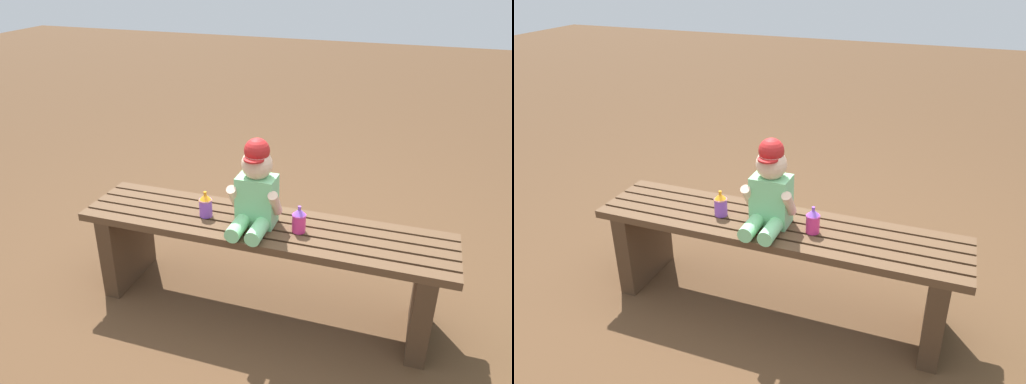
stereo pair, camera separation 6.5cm
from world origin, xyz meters
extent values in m
plane|color=#4C331E|center=(0.00, 0.00, 0.00)|extent=(16.00, 16.00, 0.00)
cube|color=#513823|center=(0.00, -0.16, 0.44)|extent=(1.70, 0.06, 0.04)
cube|color=#513823|center=(0.00, -0.08, 0.44)|extent=(1.70, 0.06, 0.04)
cube|color=#513823|center=(0.00, 0.00, 0.44)|extent=(1.70, 0.06, 0.04)
cube|color=#513823|center=(0.00, 0.08, 0.44)|extent=(1.70, 0.06, 0.04)
cube|color=#513823|center=(0.00, 0.16, 0.44)|extent=(1.70, 0.06, 0.04)
cube|color=#452F1E|center=(-0.73, 0.00, 0.21)|extent=(0.08, 0.38, 0.42)
cube|color=#452F1E|center=(0.73, 0.00, 0.21)|extent=(0.08, 0.38, 0.42)
cube|color=#7FCC8C|center=(-0.03, 0.00, 0.57)|extent=(0.17, 0.12, 0.23)
sphere|color=beige|center=(-0.03, 0.00, 0.75)|extent=(0.14, 0.14, 0.14)
cylinder|color=#B21E1E|center=(-0.03, -0.04, 0.78)|extent=(0.09, 0.09, 0.01)
sphere|color=#B21E1E|center=(-0.03, 0.00, 0.81)|extent=(0.11, 0.11, 0.11)
cylinder|color=#85D693|center=(-0.07, -0.12, 0.49)|extent=(0.07, 0.16, 0.07)
cylinder|color=#85D693|center=(0.02, -0.12, 0.49)|extent=(0.07, 0.16, 0.07)
cylinder|color=beige|center=(-0.12, -0.03, 0.59)|extent=(0.04, 0.12, 0.14)
cylinder|color=beige|center=(0.07, -0.03, 0.59)|extent=(0.04, 0.12, 0.14)
cylinder|color=#8C4CCC|center=(-0.27, -0.01, 0.50)|extent=(0.06, 0.06, 0.08)
cone|color=orange|center=(-0.27, -0.01, 0.55)|extent=(0.06, 0.06, 0.03)
cylinder|color=orange|center=(-0.27, -0.01, 0.57)|extent=(0.01, 0.01, 0.02)
cylinder|color=#E5337F|center=(0.17, -0.01, 0.50)|extent=(0.06, 0.06, 0.08)
cone|color=#8C4CCC|center=(0.17, -0.01, 0.55)|extent=(0.06, 0.06, 0.03)
cylinder|color=#8C4CCC|center=(0.17, -0.01, 0.57)|extent=(0.01, 0.01, 0.02)
camera|label=1|loc=(0.60, -1.86, 1.57)|focal=34.90mm
camera|label=2|loc=(0.66, -1.84, 1.57)|focal=34.90mm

